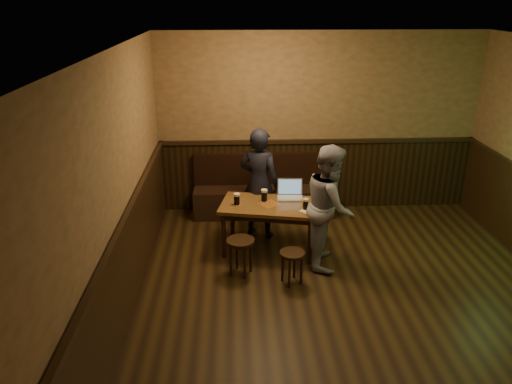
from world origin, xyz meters
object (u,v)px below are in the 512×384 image
(pint_mid, at_px, (264,195))
(person_suit, at_px, (259,183))
(pint_left, at_px, (237,199))
(stool_right, at_px, (292,258))
(person_grey, at_px, (330,206))
(laptop, at_px, (290,193))
(stool_left, at_px, (241,247))
(pint_right, at_px, (306,204))
(pub_table, at_px, (269,210))
(bench, at_px, (264,195))

(pint_mid, height_order, person_suit, person_suit)
(pint_mid, bearing_deg, pint_left, -164.14)
(stool_right, height_order, person_grey, person_grey)
(pint_mid, distance_m, person_suit, 0.39)
(laptop, height_order, person_suit, person_suit)
(pint_left, xyz_separation_m, person_grey, (1.17, -0.35, 0.03))
(person_grey, bearing_deg, stool_left, 110.63)
(pint_right, bearing_deg, stool_left, -153.99)
(stool_right, bearing_deg, pub_table, 104.49)
(laptop, bearing_deg, person_suit, 151.70)
(stool_left, xyz_separation_m, person_grey, (1.14, 0.25, 0.42))
(laptop, bearing_deg, stool_right, -90.97)
(bench, xyz_separation_m, pint_left, (-0.43, -1.24, 0.46))
(pub_table, distance_m, stool_right, 0.91)
(bench, relative_size, pint_mid, 12.72)
(bench, bearing_deg, pint_left, -109.25)
(pint_mid, bearing_deg, stool_left, -115.36)
(pint_left, distance_m, person_grey, 1.22)
(pub_table, xyz_separation_m, laptop, (0.30, 0.23, 0.15))
(laptop, xyz_separation_m, person_grey, (0.44, -0.59, 0.05))
(person_suit, bearing_deg, pint_mid, 122.62)
(stool_left, xyz_separation_m, person_suit, (0.29, 1.09, 0.42))
(pint_mid, height_order, person_grey, person_grey)
(pint_right, distance_m, person_suit, 0.88)
(stool_left, xyz_separation_m, pint_mid, (0.33, 0.71, 0.39))
(pint_mid, bearing_deg, pub_table, -56.93)
(pint_left, distance_m, pint_right, 0.91)
(pub_table, height_order, laptop, laptop)
(stool_left, relative_size, stool_right, 1.14)
(laptop, xyz_separation_m, person_suit, (-0.41, 0.25, 0.05))
(stool_right, distance_m, person_suit, 1.45)
(pint_right, bearing_deg, pint_left, 168.31)
(pint_left, bearing_deg, pint_right, -11.69)
(stool_left, height_order, person_grey, person_grey)
(stool_left, distance_m, pint_mid, 0.87)
(stool_right, height_order, laptop, laptop)
(pint_right, height_order, person_suit, person_suit)
(pub_table, relative_size, pint_right, 9.37)
(stool_right, xyz_separation_m, pint_right, (0.24, 0.66, 0.43))
(pint_mid, distance_m, laptop, 0.39)
(pub_table, distance_m, pint_right, 0.52)
(pint_right, height_order, person_grey, person_grey)
(stool_right, bearing_deg, laptop, 85.77)
(pint_mid, bearing_deg, pint_right, -29.15)
(pint_mid, height_order, laptop, laptop)
(pint_right, relative_size, person_suit, 0.09)
(pint_mid, bearing_deg, bench, 86.81)
(pub_table, height_order, pint_left, pint_left)
(laptop, bearing_deg, person_grey, -50.16)
(stool_right, height_order, pint_right, pint_right)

